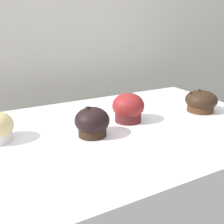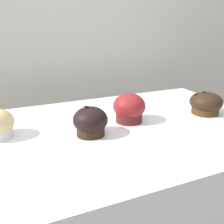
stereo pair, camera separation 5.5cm
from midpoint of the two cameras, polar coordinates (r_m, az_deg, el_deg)
name	(u,v)px [view 1 (the left image)]	position (r m, az deg, el deg)	size (l,w,h in m)	color
wall_back	(58,90)	(1.34, -12.77, 4.63)	(3.20, 0.10, 1.80)	beige
muffin_front_center	(92,123)	(0.73, -6.50, -2.33)	(0.10, 0.10, 0.09)	#301F13
muffin_back_left	(201,102)	(0.97, 17.28, 2.17)	(0.11, 0.11, 0.08)	#442A15
muffin_back_right	(128,108)	(0.83, 1.66, 0.84)	(0.10, 0.10, 0.09)	#531C1C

